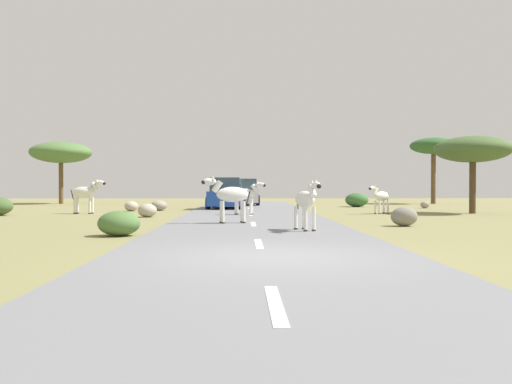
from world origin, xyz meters
name	(u,v)px	position (x,y,z in m)	size (l,w,h in m)	color
ground_plane	(275,258)	(0.00, 0.00, 0.00)	(90.00, 90.00, 0.00)	olive
road	(262,257)	(-0.25, 0.00, 0.03)	(6.00, 64.00, 0.05)	slate
lane_markings	(264,264)	(-0.25, -1.00, 0.05)	(0.16, 56.00, 0.01)	silver
zebra_0	(306,200)	(1.23, 5.47, 0.93)	(0.75, 1.52, 1.48)	silver
zebra_1	(230,195)	(-1.06, 8.53, 1.02)	(1.71, 0.68, 1.63)	silver
zebra_2	(86,193)	(-8.11, 15.61, 1.00)	(1.77, 0.64, 1.67)	silver
zebra_3	(246,194)	(-0.47, 13.83, 0.95)	(1.57, 0.66, 1.51)	silver
zebra_4	(381,197)	(5.96, 15.19, 0.83)	(1.27, 1.05, 1.39)	silver
car_0	(243,193)	(-0.55, 25.71, 0.85)	(2.11, 4.38, 1.74)	white
car_1	(227,194)	(-1.52, 20.35, 0.85)	(2.22, 4.44, 1.74)	#1E479E
tree_0	(433,147)	(13.40, 28.65, 4.18)	(3.39, 3.39, 4.85)	brown
tree_3	(61,153)	(-13.94, 29.36, 3.74)	(4.41, 4.41, 4.54)	brown
tree_5	(473,150)	(10.49, 15.42, 3.07)	(3.63, 3.63, 3.73)	#4C3823
bush_1	(119,223)	(-3.94, 4.46, 0.34)	(1.14, 1.02, 0.68)	#4C7038
bush_2	(357,200)	(6.60, 23.35, 0.44)	(1.46, 1.32, 0.88)	#386633
rock_0	(147,210)	(-4.69, 12.91, 0.29)	(0.80, 0.84, 0.58)	#A89E8C
rock_1	(404,217)	(4.77, 7.64, 0.32)	(0.89, 0.69, 0.64)	gray
rock_2	(131,206)	(-6.48, 18.20, 0.26)	(0.71, 0.77, 0.52)	#A89E8C
rock_3	(425,205)	(10.20, 21.25, 0.21)	(0.53, 0.41, 0.41)	gray
rock_4	(159,205)	(-5.11, 18.71, 0.27)	(0.85, 0.83, 0.55)	gray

